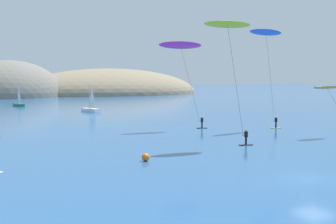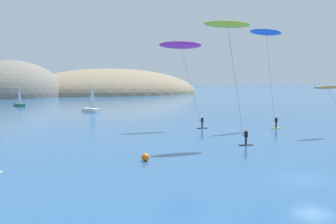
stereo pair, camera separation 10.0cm
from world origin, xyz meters
The scene contains 9 objects.
ground_plane centered at (0.00, 0.00, 0.00)m, with size 600.00×600.00×0.00m, color #285689.
headland_island centered at (12.30, 144.58, 0.00)m, with size 133.58×53.16×26.65m.
sailboat_near centered at (2.72, 64.02, 0.64)m, with size 2.95×5.89×5.70m.
sailboat_far centered at (-8.30, 87.79, 0.64)m, with size 2.23×5.97×5.70m.
kitesurfer_magenta centered at (5.67, 29.65, 10.92)m, with size 7.27×2.02×12.19m.
kitesurfer_yellow centered at (2.89, 14.68, 11.82)m, with size 5.93×2.03×13.04m.
kitesurfer_blue centered at (15.88, 24.13, 12.41)m, with size 6.42×2.14×13.80m.
kitesurfer_orange centered at (18.05, 14.96, 5.44)m, with size 7.17×1.20×6.31m.
marker_buoy centered at (-7.92, 11.62, 0.35)m, with size 0.70×0.70×0.70m, color orange.
Camera 2 is at (-22.57, -21.44, 7.35)m, focal length 45.00 mm.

